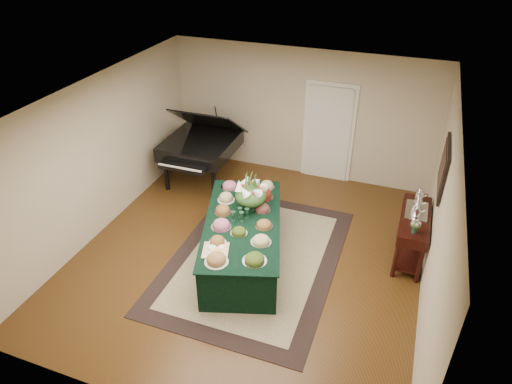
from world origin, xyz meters
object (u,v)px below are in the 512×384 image
(mahogany_sideboard, at_px, (414,226))
(grand_piano, at_px, (201,145))
(floral_centerpiece, at_px, (251,192))
(buffet_table, at_px, (243,240))

(mahogany_sideboard, bearing_deg, grand_piano, 165.49)
(floral_centerpiece, height_order, mahogany_sideboard, floral_centerpiece)
(grand_piano, relative_size, mahogany_sideboard, 1.30)
(floral_centerpiece, bearing_deg, grand_piano, 135.73)
(buffet_table, xyz_separation_m, grand_piano, (-1.74, 2.08, 0.45))
(grand_piano, height_order, mahogany_sideboard, grand_piano)
(grand_piano, bearing_deg, floral_centerpiece, -44.27)
(floral_centerpiece, xyz_separation_m, mahogany_sideboard, (2.56, 0.58, -0.43))
(buffet_table, bearing_deg, grand_piano, 129.90)
(grand_piano, xyz_separation_m, mahogany_sideboard, (4.29, -1.11, -0.18))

